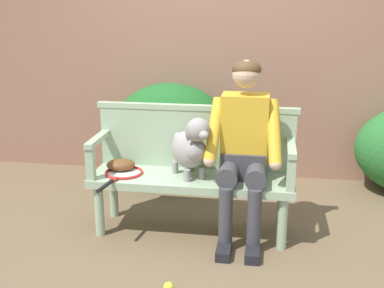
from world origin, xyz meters
TOP-DOWN VIEW (x-y plane):
  - ground_plane at (0.00, 0.00)m, footprint 40.00×40.00m
  - brick_garden_fence at (0.00, 1.49)m, footprint 8.00×0.30m
  - hedge_bush_mid_left at (-0.38, 1.08)m, footprint 1.16×0.87m
  - garden_bench at (0.00, 0.00)m, footprint 1.52×0.47m
  - bench_backrest at (0.00, 0.21)m, footprint 1.56×0.06m
  - bench_armrest_left_end at (-0.72, -0.08)m, footprint 0.06×0.47m
  - bench_armrest_right_end at (0.72, -0.08)m, footprint 0.06×0.47m
  - person_seated at (0.38, -0.01)m, footprint 0.56×0.64m
  - dog_on_bench at (-0.00, -0.03)m, footprint 0.38×0.45m
  - tennis_racket at (-0.52, -0.06)m, footprint 0.33×0.58m
  - baseball_glove at (-0.56, 0.04)m, footprint 0.26×0.22m
  - tennis_ball at (-0.01, -0.85)m, footprint 0.07×0.07m

SIDE VIEW (x-z plane):
  - ground_plane at x=0.00m, z-range 0.00..0.00m
  - tennis_ball at x=-0.01m, z-range 0.00..0.07m
  - garden_bench at x=0.00m, z-range 0.16..0.62m
  - tennis_racket at x=-0.52m, z-range 0.45..0.48m
  - hedge_bush_mid_left at x=-0.38m, z-range 0.00..0.96m
  - baseball_glove at x=-0.56m, z-range 0.45..0.54m
  - bench_armrest_left_end at x=-0.72m, z-range 0.51..0.79m
  - bench_armrest_right_end at x=0.72m, z-range 0.51..0.79m
  - dog_on_bench at x=0.00m, z-range 0.45..0.93m
  - bench_backrest at x=0.00m, z-range 0.46..0.96m
  - person_seated at x=0.38m, z-range 0.06..1.39m
  - brick_garden_fence at x=0.00m, z-range 0.00..2.55m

